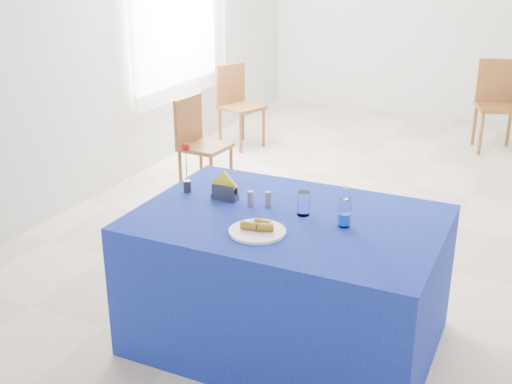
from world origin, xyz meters
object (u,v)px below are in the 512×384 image
Objects in this scene: blue_table at (287,280)px; chair_bg_left at (497,98)px; plate at (257,231)px; chair_win_b at (237,100)px; water_bottle at (345,213)px; chair_win_a at (198,138)px.

blue_table is 4.39m from chair_bg_left.
plate is 0.32× the size of chair_win_b.
water_bottle reaches higher than chair_win_a.
chair_bg_left is 2.81m from chair_win_b.
chair_win_b is (-0.33, 1.41, 0.02)m from chair_win_a.
plate is 0.33× the size of chair_win_a.
chair_win_a is at bearing 131.37° from blue_table.
water_bottle reaches higher than chair_bg_left.
water_bottle is 0.24× the size of chair_win_b.
plate is 4.65m from chair_bg_left.
blue_table is (0.06, 0.26, -0.39)m from plate.
chair_bg_left is at bearing 85.56° from water_bottle.
water_bottle is (0.30, 0.01, 0.45)m from blue_table.
plate is 0.30× the size of chair_bg_left.
blue_table is 2.46m from chair_win_a.
chair_win_b is at bearing 124.72° from water_bottle.
blue_table is at bearing 76.21° from plate.
chair_win_b reaches higher than chair_win_a.
chair_win_b is (-2.59, -1.08, -0.04)m from chair_bg_left.
water_bottle reaches higher than chair_win_b.
chair_win_a is 1.45m from chair_win_b.
blue_table is at bearing -178.92° from water_bottle.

